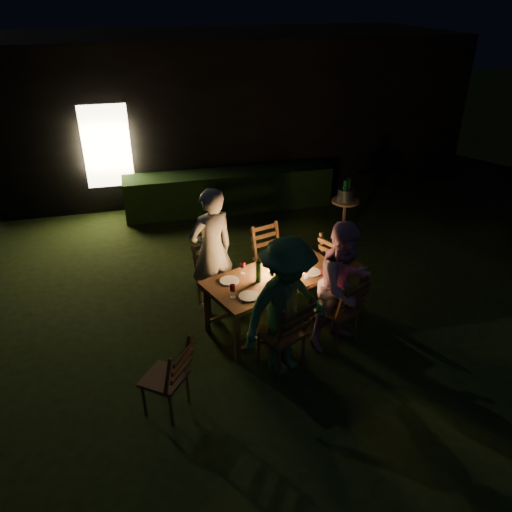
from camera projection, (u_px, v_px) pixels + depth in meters
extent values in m
plane|color=black|center=(314.00, 302.00, 7.30)|extent=(40.00, 40.00, 0.00)
cube|color=black|center=(228.00, 105.00, 11.83)|extent=(10.00, 4.00, 3.20)
cube|color=#FFE5B2|center=(107.00, 146.00, 9.65)|extent=(0.90, 0.06, 1.60)
cube|color=black|center=(229.00, 190.00, 10.20)|extent=(4.20, 0.70, 0.80)
cube|color=#52311B|center=(274.00, 278.00, 6.52)|extent=(2.00, 1.48, 0.06)
cube|color=#52311B|center=(238.00, 338.00, 6.02)|extent=(0.07, 0.07, 0.66)
cube|color=#52311B|center=(207.00, 310.00, 6.55)|extent=(0.07, 0.07, 0.66)
cube|color=#52311B|center=(337.00, 295.00, 6.86)|extent=(0.07, 0.07, 0.66)
cube|color=#52311B|center=(303.00, 273.00, 7.39)|extent=(0.07, 0.07, 0.66)
cube|color=#52311B|center=(282.00, 333.00, 5.86)|extent=(0.63, 0.62, 0.04)
cube|color=#52311B|center=(295.00, 319.00, 5.58)|extent=(0.50, 0.35, 0.56)
cube|color=#52311B|center=(337.00, 309.00, 6.33)|extent=(0.60, 0.59, 0.04)
cube|color=#52311B|center=(352.00, 296.00, 6.06)|extent=(0.47, 0.34, 0.53)
cube|color=#52311B|center=(216.00, 281.00, 6.96)|extent=(0.55, 0.53, 0.04)
cube|color=#52311B|center=(209.00, 258.00, 6.97)|extent=(0.47, 0.27, 0.52)
cube|color=#52311B|center=(273.00, 261.00, 7.46)|extent=(0.55, 0.54, 0.04)
cube|color=#52311B|center=(266.00, 239.00, 7.47)|extent=(0.47, 0.27, 0.53)
cube|color=#52311B|center=(342.00, 266.00, 7.27)|extent=(0.63, 0.64, 0.04)
cube|color=#52311B|center=(335.00, 252.00, 7.00)|extent=(0.37, 0.50, 0.56)
cube|color=#52311B|center=(164.00, 378.00, 5.26)|extent=(0.58, 0.58, 0.04)
cube|color=#52311B|center=(178.00, 362.00, 5.07)|extent=(0.37, 0.43, 0.50)
imported|color=beige|center=(212.00, 251.00, 6.79)|extent=(0.77, 0.64, 1.81)
imported|color=#BD82A0|center=(344.00, 286.00, 6.10)|extent=(1.00, 0.89, 1.69)
imported|color=#34683B|center=(286.00, 308.00, 5.63)|extent=(1.29, 1.01, 1.75)
cube|color=white|center=(275.00, 272.00, 6.56)|extent=(0.15, 0.15, 0.03)
cube|color=white|center=(275.00, 251.00, 6.41)|extent=(0.16, 0.16, 0.03)
cylinder|color=#FF9E3F|center=(275.00, 264.00, 6.51)|extent=(0.09, 0.09, 0.18)
cylinder|color=white|center=(229.00, 281.00, 6.38)|extent=(0.25, 0.25, 0.01)
cylinder|color=white|center=(249.00, 296.00, 6.07)|extent=(0.25, 0.25, 0.01)
cylinder|color=white|center=(290.00, 259.00, 6.89)|extent=(0.25, 0.25, 0.01)
cylinder|color=white|center=(311.00, 272.00, 6.57)|extent=(0.25, 0.25, 0.01)
cylinder|color=#0F471E|center=(258.00, 272.00, 6.31)|extent=(0.07, 0.07, 0.28)
cube|color=red|center=(280.00, 290.00, 6.20)|extent=(0.18, 0.14, 0.01)
cube|color=red|center=(321.00, 273.00, 6.57)|extent=(0.18, 0.14, 0.01)
cube|color=black|center=(248.00, 301.00, 5.98)|extent=(0.14, 0.07, 0.01)
cylinder|color=brown|center=(345.00, 201.00, 9.03)|extent=(0.50, 0.50, 0.04)
cylinder|color=brown|center=(344.00, 218.00, 9.18)|extent=(0.06, 0.06, 0.65)
cylinder|color=#A5A8AD|center=(346.00, 195.00, 8.97)|extent=(0.30, 0.30, 0.22)
cylinder|color=#0F471E|center=(344.00, 193.00, 8.90)|extent=(0.07, 0.07, 0.32)
cylinder|color=#0F471E|center=(348.00, 191.00, 8.99)|extent=(0.07, 0.07, 0.32)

